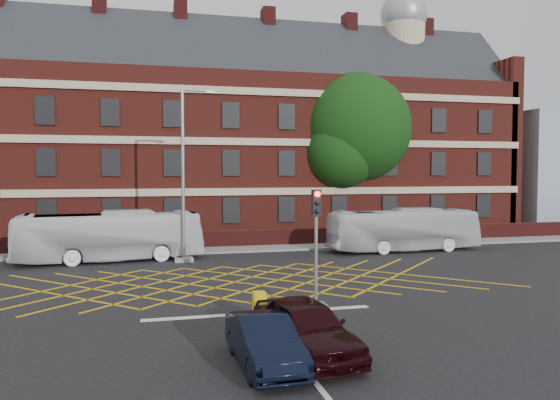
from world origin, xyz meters
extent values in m
plane|color=black|center=(0.00, 0.00, 0.00)|extent=(120.00, 120.00, 0.00)
cube|color=maroon|center=(0.00, 22.00, 6.00)|extent=(50.00, 12.00, 12.00)
cube|color=black|center=(0.00, 22.00, 12.00)|extent=(51.00, 10.61, 10.61)
cube|color=#B7A88C|center=(0.00, 15.92, 7.00)|extent=(50.00, 0.18, 0.50)
cube|color=black|center=(0.00, 15.94, 5.50)|extent=(1.20, 0.14, 1.80)
cube|color=#491413|center=(-7.00, 22.00, 16.50)|extent=(1.00, 1.40, 3.20)
cylinder|color=#B7A88C|center=(18.00, 22.00, 15.00)|extent=(3.60, 3.60, 6.00)
sphere|color=gray|center=(18.00, 22.00, 18.40)|extent=(4.00, 4.00, 4.00)
cube|color=#491413|center=(0.00, 13.00, 0.55)|extent=(56.00, 0.50, 1.10)
cube|color=slate|center=(0.00, 12.00, 0.06)|extent=(60.00, 3.00, 0.12)
cube|color=#CC990C|center=(0.00, 2.00, 0.01)|extent=(8.22, 8.22, 0.02)
cube|color=silver|center=(0.00, -3.50, 0.01)|extent=(8.00, 0.30, 0.02)
cube|color=silver|center=(0.00, -10.00, 0.01)|extent=(0.15, 14.00, 0.02)
imported|color=silver|center=(-5.71, 9.19, 1.39)|extent=(10.15, 3.35, 2.78)
imported|color=silver|center=(11.63, 8.87, 1.32)|extent=(9.56, 2.48, 2.65)
imported|color=black|center=(-0.91, -8.56, 0.63)|extent=(1.50, 3.90, 1.27)
imported|color=black|center=(0.33, -8.02, 0.76)|extent=(2.44, 4.67, 1.52)
cylinder|color=black|center=(11.75, 17.21, 3.26)|extent=(0.90, 0.90, 6.51)
sphere|color=black|center=(11.75, 17.21, 8.18)|extent=(8.35, 8.35, 8.35)
sphere|color=black|center=(10.25, 16.41, 6.31)|extent=(5.42, 5.42, 5.42)
sphere|color=black|center=(13.25, 18.01, 6.71)|extent=(5.01, 5.01, 5.01)
cube|color=slate|center=(2.07, -3.44, 0.10)|extent=(0.70, 0.70, 0.20)
cylinder|color=gray|center=(2.07, -3.44, 1.75)|extent=(0.12, 0.12, 3.50)
cube|color=black|center=(2.07, -3.44, 3.80)|extent=(0.30, 0.25, 0.95)
sphere|color=#FF0C05|center=(2.07, -3.58, 4.12)|extent=(0.20, 0.20, 0.20)
cube|color=slate|center=(-1.81, 8.23, 0.10)|extent=(1.00, 1.00, 0.20)
cylinder|color=gray|center=(-1.81, 8.23, 4.65)|extent=(0.18, 0.18, 9.29)
cylinder|color=gray|center=(-1.11, 8.23, 9.29)|extent=(1.60, 0.12, 0.12)
cube|color=gray|center=(-0.31, 8.23, 9.24)|extent=(0.50, 0.20, 0.12)
cube|color=#E7B80D|center=(-0.20, -4.46, 0.48)|extent=(0.40, 0.44, 0.97)
camera|label=1|loc=(-3.76, -21.77, 4.91)|focal=35.00mm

